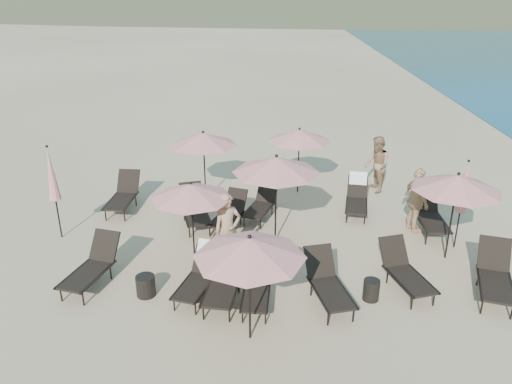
{
  "coord_description": "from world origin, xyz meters",
  "views": [
    {
      "loc": [
        -0.79,
        -9.36,
        6.44
      ],
      "look_at": [
        -1.27,
        3.5,
        1.1
      ],
      "focal_mm": 35.0,
      "sensor_mm": 36.0,
      "label": 1
    }
  ],
  "objects_px": {
    "lounger_6": "(123,195)",
    "umbrella_open_4": "(299,135)",
    "lounger_9": "(261,204)",
    "umbrella_open_2": "(457,183)",
    "side_table_0": "(146,286)",
    "beachgoer_c": "(416,201)",
    "lounger_10": "(357,196)",
    "umbrella_open_1": "(276,165)",
    "lounger_3": "(257,288)",
    "umbrella_closed_0": "(464,188)",
    "lounger_5": "(495,275)",
    "side_table_1": "(371,290)",
    "lounger_2": "(224,280)",
    "umbrella_open_3": "(203,139)",
    "lounger_0": "(92,265)",
    "beachgoer_a": "(228,229)",
    "lounger_4": "(328,282)",
    "lounger_7": "(194,209)",
    "beachgoer_b": "(377,165)",
    "lounger_11": "(430,214)",
    "umbrella_open_5": "(250,248)",
    "lounger_1": "(199,273)",
    "umbrella_open_0": "(191,191)",
    "lounger_12": "(405,270)",
    "lounger_8": "(229,213)",
    "umbrella_closed_1": "(51,174)"
  },
  "relations": [
    {
      "from": "beachgoer_b",
      "to": "lounger_5",
      "type": "bearing_deg",
      "value": 3.88
    },
    {
      "from": "umbrella_closed_0",
      "to": "lounger_5",
      "type": "bearing_deg",
      "value": -86.75
    },
    {
      "from": "lounger_4",
      "to": "lounger_0",
      "type": "bearing_deg",
      "value": 159.89
    },
    {
      "from": "lounger_6",
      "to": "umbrella_open_4",
      "type": "relative_size",
      "value": 0.83
    },
    {
      "from": "umbrella_open_1",
      "to": "lounger_3",
      "type": "bearing_deg",
      "value": -97.78
    },
    {
      "from": "lounger_7",
      "to": "umbrella_closed_0",
      "type": "height_order",
      "value": "umbrella_closed_0"
    },
    {
      "from": "lounger_9",
      "to": "side_table_0",
      "type": "distance_m",
      "value": 4.86
    },
    {
      "from": "lounger_4",
      "to": "umbrella_open_2",
      "type": "distance_m",
      "value": 4.1
    },
    {
      "from": "beachgoer_b",
      "to": "side_table_0",
      "type": "bearing_deg",
      "value": -54.94
    },
    {
      "from": "lounger_6",
      "to": "umbrella_open_2",
      "type": "xyz_separation_m",
      "value": [
        9.03,
        -2.67,
        1.58
      ]
    },
    {
      "from": "lounger_10",
      "to": "umbrella_open_1",
      "type": "bearing_deg",
      "value": -131.67
    },
    {
      "from": "side_table_0",
      "to": "beachgoer_c",
      "type": "relative_size",
      "value": 0.26
    },
    {
      "from": "lounger_2",
      "to": "beachgoer_a",
      "type": "height_order",
      "value": "beachgoer_a"
    },
    {
      "from": "umbrella_open_4",
      "to": "umbrella_closed_0",
      "type": "height_order",
      "value": "umbrella_closed_0"
    },
    {
      "from": "lounger_5",
      "to": "umbrella_open_2",
      "type": "height_order",
      "value": "umbrella_open_2"
    },
    {
      "from": "lounger_0",
      "to": "beachgoer_b",
      "type": "xyz_separation_m",
      "value": [
        7.56,
        5.91,
        0.47
      ]
    },
    {
      "from": "lounger_0",
      "to": "umbrella_open_4",
      "type": "relative_size",
      "value": 0.85
    },
    {
      "from": "lounger_12",
      "to": "umbrella_open_4",
      "type": "bearing_deg",
      "value": 93.97
    },
    {
      "from": "lounger_6",
      "to": "lounger_3",
      "type": "bearing_deg",
      "value": -46.05
    },
    {
      "from": "lounger_7",
      "to": "lounger_9",
      "type": "bearing_deg",
      "value": -2.37
    },
    {
      "from": "umbrella_open_5",
      "to": "side_table_1",
      "type": "distance_m",
      "value": 3.45
    },
    {
      "from": "lounger_4",
      "to": "lounger_8",
      "type": "height_order",
      "value": "lounger_4"
    },
    {
      "from": "lounger_7",
      "to": "beachgoer_a",
      "type": "height_order",
      "value": "beachgoer_a"
    },
    {
      "from": "beachgoer_c",
      "to": "umbrella_closed_1",
      "type": "bearing_deg",
      "value": 78.72
    },
    {
      "from": "umbrella_open_4",
      "to": "lounger_6",
      "type": "bearing_deg",
      "value": -163.66
    },
    {
      "from": "lounger_11",
      "to": "umbrella_open_5",
      "type": "distance_m",
      "value": 7.02
    },
    {
      "from": "lounger_5",
      "to": "lounger_4",
      "type": "bearing_deg",
      "value": -157.59
    },
    {
      "from": "lounger_0",
      "to": "lounger_10",
      "type": "xyz_separation_m",
      "value": [
        6.7,
        4.26,
        0.03
      ]
    },
    {
      "from": "lounger_2",
      "to": "lounger_10",
      "type": "relative_size",
      "value": 1.02
    },
    {
      "from": "umbrella_open_4",
      "to": "umbrella_open_0",
      "type": "bearing_deg",
      "value": -121.08
    },
    {
      "from": "lounger_12",
      "to": "umbrella_open_0",
      "type": "relative_size",
      "value": 0.85
    },
    {
      "from": "lounger_2",
      "to": "umbrella_closed_0",
      "type": "bearing_deg",
      "value": 29.91
    },
    {
      "from": "lounger_9",
      "to": "umbrella_open_0",
      "type": "height_order",
      "value": "umbrella_open_0"
    },
    {
      "from": "lounger_0",
      "to": "beachgoer_a",
      "type": "bearing_deg",
      "value": 33.44
    },
    {
      "from": "lounger_5",
      "to": "umbrella_open_3",
      "type": "height_order",
      "value": "umbrella_open_3"
    },
    {
      "from": "side_table_1",
      "to": "lounger_2",
      "type": "bearing_deg",
      "value": -178.65
    },
    {
      "from": "lounger_10",
      "to": "umbrella_open_1",
      "type": "xyz_separation_m",
      "value": [
        -2.48,
        -1.99,
        1.68
      ]
    },
    {
      "from": "lounger_1",
      "to": "beachgoer_c",
      "type": "distance_m",
      "value": 6.48
    },
    {
      "from": "side_table_0",
      "to": "umbrella_open_0",
      "type": "bearing_deg",
      "value": 61.56
    },
    {
      "from": "umbrella_closed_0",
      "to": "beachgoer_a",
      "type": "bearing_deg",
      "value": -170.36
    },
    {
      "from": "lounger_9",
      "to": "side_table_1",
      "type": "height_order",
      "value": "lounger_9"
    },
    {
      "from": "lounger_9",
      "to": "umbrella_open_2",
      "type": "distance_m",
      "value": 5.51
    },
    {
      "from": "lounger_9",
      "to": "umbrella_closed_1",
      "type": "distance_m",
      "value": 5.86
    },
    {
      "from": "side_table_1",
      "to": "beachgoer_a",
      "type": "relative_size",
      "value": 0.26
    },
    {
      "from": "beachgoer_b",
      "to": "lounger_8",
      "type": "bearing_deg",
      "value": -69.11
    },
    {
      "from": "lounger_3",
      "to": "umbrella_open_5",
      "type": "distance_m",
      "value": 1.99
    },
    {
      "from": "umbrella_open_2",
      "to": "beachgoer_a",
      "type": "distance_m",
      "value": 5.65
    },
    {
      "from": "umbrella_open_5",
      "to": "umbrella_closed_0",
      "type": "xyz_separation_m",
      "value": [
        5.25,
        3.88,
        -0.31
      ]
    },
    {
      "from": "lounger_6",
      "to": "umbrella_open_4",
      "type": "bearing_deg",
      "value": 18.66
    },
    {
      "from": "umbrella_open_1",
      "to": "lounger_9",
      "type": "bearing_deg",
      "value": 105.76
    }
  ]
}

